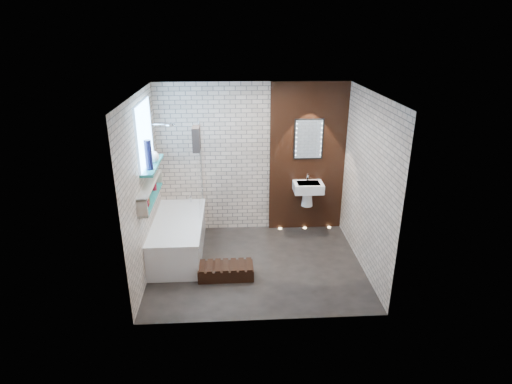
{
  "coord_description": "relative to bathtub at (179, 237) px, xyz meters",
  "views": [
    {
      "loc": [
        -0.34,
        -5.59,
        3.45
      ],
      "look_at": [
        0.0,
        0.15,
        1.15
      ],
      "focal_mm": 29.53,
      "sensor_mm": 36.0,
      "label": 1
    }
  ],
  "objects": [
    {
      "name": "room_shell",
      "position": [
        1.22,
        -0.45,
        1.01
      ],
      "size": [
        3.24,
        3.2,
        2.6
      ],
      "color": "tan",
      "rests_on": "ground"
    },
    {
      "name": "walnut_step",
      "position": [
        0.76,
        -0.75,
        -0.2
      ],
      "size": [
        0.8,
        0.36,
        0.18
      ],
      "primitive_type": "cube",
      "rotation": [
        0.0,
        0.0,
        0.01
      ],
      "color": "black",
      "rests_on": "ground"
    },
    {
      "name": "niche_bottles",
      "position": [
        -0.31,
        -0.27,
        0.88
      ],
      "size": [
        0.07,
        0.69,
        0.17
      ],
      "color": "#984D17",
      "rests_on": "display_niche"
    },
    {
      "name": "towel",
      "position": [
        0.35,
        0.15,
        1.56
      ],
      "size": [
        0.11,
        0.28,
        0.37
      ],
      "primitive_type": "cube",
      "color": "black",
      "rests_on": "bath_screen"
    },
    {
      "name": "clerestory_window",
      "position": [
        -0.34,
        -0.1,
        1.61
      ],
      "size": [
        0.18,
        1.0,
        0.94
      ],
      "color": "#7FADE0",
      "rests_on": "room_shell"
    },
    {
      "name": "ground",
      "position": [
        1.22,
        -0.45,
        -0.29
      ],
      "size": [
        3.2,
        3.2,
        0.0
      ],
      "primitive_type": "plane",
      "color": "black",
      "rests_on": "ground"
    },
    {
      "name": "washbasin",
      "position": [
        2.17,
        0.62,
        0.5
      ],
      "size": [
        0.5,
        0.36,
        0.58
      ],
      "color": "white",
      "rests_on": "walnut_panel"
    },
    {
      "name": "bathtub",
      "position": [
        0.0,
        0.0,
        0.0
      ],
      "size": [
        0.79,
        1.74,
        0.7
      ],
      "color": "white",
      "rests_on": "ground"
    },
    {
      "name": "display_niche",
      "position": [
        -0.31,
        -0.3,
        0.91
      ],
      "size": [
        0.14,
        1.3,
        0.26
      ],
      "color": "teal",
      "rests_on": "room_shell"
    },
    {
      "name": "shower_head",
      "position": [
        -0.08,
        0.5,
        1.71
      ],
      "size": [
        0.18,
        0.18,
        0.02
      ],
      "primitive_type": "cylinder",
      "color": "silver",
      "rests_on": "room_shell"
    },
    {
      "name": "led_mirror",
      "position": [
        2.17,
        0.78,
        1.36
      ],
      "size": [
        0.5,
        0.02,
        0.7
      ],
      "color": "black",
      "rests_on": "walnut_panel"
    },
    {
      "name": "floor_uplights",
      "position": [
        2.17,
        0.75,
        -0.29
      ],
      "size": [
        0.96,
        0.06,
        0.01
      ],
      "color": "#FFD899",
      "rests_on": "ground"
    },
    {
      "name": "walnut_panel",
      "position": [
        2.17,
        0.82,
        1.01
      ],
      "size": [
        1.3,
        0.06,
        2.6
      ],
      "primitive_type": "cube",
      "color": "black",
      "rests_on": "ground"
    },
    {
      "name": "bath_screen",
      "position": [
        0.35,
        0.44,
        0.99
      ],
      "size": [
        0.01,
        0.78,
        1.4
      ],
      "primitive_type": "cube",
      "color": "white",
      "rests_on": "bathtub"
    },
    {
      "name": "sill_vases",
      "position": [
        -0.28,
        -0.18,
        1.4
      ],
      "size": [
        0.17,
        0.46,
        0.42
      ],
      "color": "white",
      "rests_on": "clerestory_window"
    }
  ]
}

